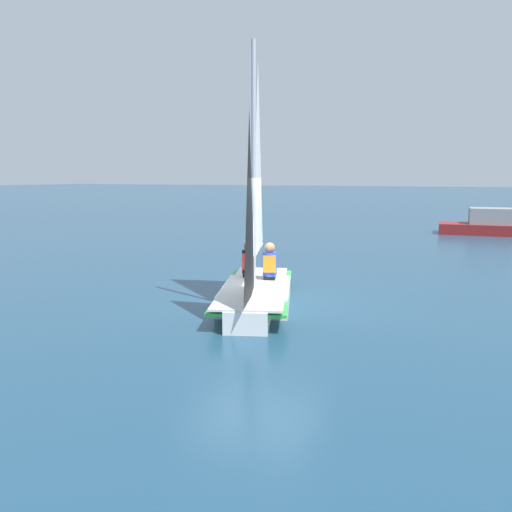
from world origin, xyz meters
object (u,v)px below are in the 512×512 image
Objects in this scene: sailor_helm at (270,268)px; motorboat_distant at (497,226)px; sailboat_main at (256,268)px; sailor_crew at (249,265)px.

sailor_helm is 0.22× the size of motorboat_distant.
sailor_crew is at bearing -165.62° from sailboat_main.
sailor_helm is at bearing 62.34° from sailor_crew.
sailor_crew reaches higher than sailor_helm.
sailboat_main is at bearing 14.38° from sailor_crew.
sailor_helm is at bearing 68.14° from motorboat_distant.
sailor_crew is at bearing -117.66° from sailor_helm.
sailboat_main is 4.22× the size of sailor_helm.
motorboat_distant is at bearing 144.06° from sailboat_main.
sailboat_main reaches higher than motorboat_distant.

